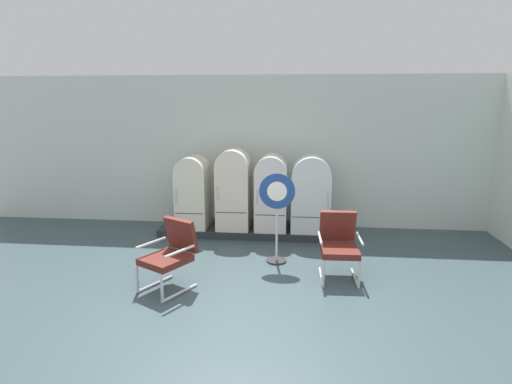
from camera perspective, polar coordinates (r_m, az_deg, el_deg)
ground at (r=5.41m, az=-3.93°, el=-15.88°), size 12.00×10.00×0.05m
back_wall at (r=8.45m, az=0.09°, el=5.63°), size 11.76×0.12×3.03m
display_plinth at (r=8.14m, az=-0.36°, el=-5.20°), size 3.60×0.95×0.13m
refrigerator_0 at (r=8.04m, az=-8.67°, el=0.33°), size 0.58×0.70×1.38m
refrigerator_1 at (r=7.84m, az=-3.11°, el=0.73°), size 0.62×0.65×1.53m
refrigerator_2 at (r=7.81m, az=2.12°, el=0.26°), size 0.59×0.72×1.42m
refrigerator_3 at (r=7.77m, az=7.56°, el=0.00°), size 0.72×0.64×1.42m
armchair_left at (r=5.83m, az=-11.66°, el=-8.11°), size 0.81×0.87×0.95m
armchair_right at (r=6.18m, az=11.32°, el=-6.86°), size 0.61×0.72×0.95m
sign_stand at (r=6.51m, az=2.89°, el=-3.25°), size 0.56×0.32×1.45m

